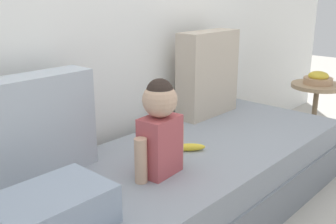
# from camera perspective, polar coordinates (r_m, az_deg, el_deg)

# --- Properties ---
(ground_plane) EXTENTS (12.00, 12.00, 0.00)m
(ground_plane) POSITION_cam_1_polar(r_m,az_deg,el_deg) (2.26, 2.29, -14.95)
(ground_plane) COLOR #B2ADA3
(couch) EXTENTS (2.25, 0.85, 0.39)m
(couch) POSITION_cam_1_polar(r_m,az_deg,el_deg) (2.16, 2.35, -10.64)
(couch) COLOR gray
(couch) RESTS_ON ground
(throw_pillow_left) EXTENTS (0.49, 0.16, 0.46)m
(throw_pillow_left) POSITION_cam_1_polar(r_m,az_deg,el_deg) (1.86, -17.83, -1.87)
(throw_pillow_left) COLOR #B2BCC6
(throw_pillow_left) RESTS_ON couch
(throw_pillow_right) EXTENTS (0.47, 0.16, 0.56)m
(throw_pillow_right) POSITION_cam_1_polar(r_m,az_deg,el_deg) (2.66, 5.70, 5.47)
(throw_pillow_right) COLOR #C1B29E
(throw_pillow_right) RESTS_ON couch
(toddler) EXTENTS (0.30, 0.16, 0.44)m
(toddler) POSITION_cam_1_polar(r_m,az_deg,el_deg) (1.77, -1.15, -2.06)
(toddler) COLOR #B24C51
(toddler) RESTS_ON couch
(banana) EXTENTS (0.15, 0.15, 0.04)m
(banana) POSITION_cam_1_polar(r_m,az_deg,el_deg) (2.10, 3.05, -5.04)
(banana) COLOR yellow
(banana) RESTS_ON couch
(folded_blanket) EXTENTS (0.40, 0.28, 0.15)m
(folded_blanket) POSITION_cam_1_polar(r_m,az_deg,el_deg) (1.48, -16.27, -13.48)
(folded_blanket) COLOR #8E9EB2
(folded_blanket) RESTS_ON couch
(side_table) EXTENTS (0.40, 0.40, 0.49)m
(side_table) POSITION_cam_1_polar(r_m,az_deg,el_deg) (3.35, 20.35, 1.89)
(side_table) COLOR tan
(side_table) RESTS_ON ground
(fruit_bowl) EXTENTS (0.22, 0.22, 0.10)m
(fruit_bowl) POSITION_cam_1_polar(r_m,az_deg,el_deg) (3.32, 20.63, 4.47)
(fruit_bowl) COLOR tan
(fruit_bowl) RESTS_ON side_table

